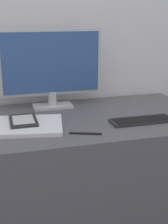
% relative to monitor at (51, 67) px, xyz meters
% --- Properties ---
extents(wall_back, '(3.60, 0.05, 2.40)m').
position_rel_monitor_xyz_m(wall_back, '(0.05, 0.14, 0.24)').
color(wall_back, silver).
rests_on(wall_back, ground_plane).
extents(desk, '(1.31, 0.64, 0.75)m').
position_rel_monitor_xyz_m(desk, '(0.05, -0.21, -0.59)').
color(desk, '#4C4C51').
rests_on(desk, ground_plane).
extents(monitor, '(0.53, 0.11, 0.40)m').
position_rel_monitor_xyz_m(monitor, '(0.00, 0.00, 0.00)').
color(monitor, '#B7B7BC').
rests_on(monitor, desk).
extents(keyboard, '(0.29, 0.10, 0.01)m').
position_rel_monitor_xyz_m(keyboard, '(0.36, -0.34, -0.21)').
color(keyboard, '#282828').
rests_on(keyboard, desk).
extents(laptop, '(0.38, 0.30, 0.02)m').
position_rel_monitor_xyz_m(laptop, '(-0.18, -0.28, -0.21)').
color(laptop, silver).
rests_on(laptop, desk).
extents(ereader, '(0.12, 0.17, 0.01)m').
position_rel_monitor_xyz_m(ereader, '(-0.18, -0.25, -0.19)').
color(ereader, black).
rests_on(ereader, laptop).
extents(pen, '(0.13, 0.05, 0.01)m').
position_rel_monitor_xyz_m(pen, '(0.06, -0.42, -0.21)').
color(pen, black).
rests_on(pen, desk).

